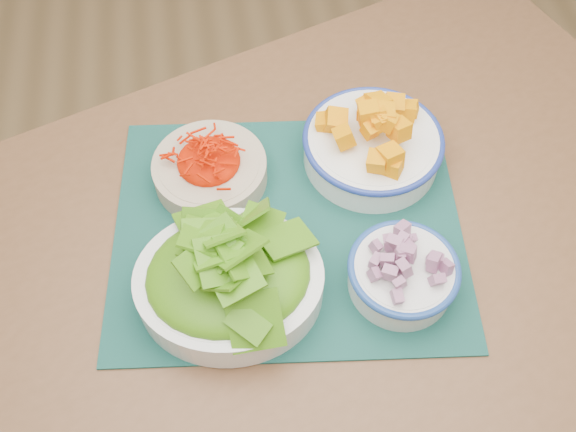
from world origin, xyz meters
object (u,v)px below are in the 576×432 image
(placemat, at_px, (288,228))
(lettuce_bowl, at_px, (228,274))
(carrot_bowl, at_px, (209,166))
(table, at_px, (329,259))
(onion_bowl, at_px, (403,271))
(squash_bowl, at_px, (374,138))

(placemat, bearing_deg, lettuce_bowl, -127.60)
(carrot_bowl, relative_size, lettuce_bowl, 0.71)
(table, height_order, onion_bowl, onion_bowl)
(lettuce_bowl, bearing_deg, squash_bowl, 45.34)
(placemat, height_order, lettuce_bowl, lettuce_bowl)
(lettuce_bowl, xyz_separation_m, onion_bowl, (0.24, -0.02, -0.02))
(table, distance_m, carrot_bowl, 0.25)
(carrot_bowl, distance_m, onion_bowl, 0.34)
(carrot_bowl, distance_m, lettuce_bowl, 0.21)
(squash_bowl, relative_size, lettuce_bowl, 0.80)
(table, relative_size, squash_bowl, 6.51)
(onion_bowl, bearing_deg, squash_bowl, 87.55)
(table, bearing_deg, lettuce_bowl, -171.35)
(table, distance_m, onion_bowl, 0.19)
(placemat, bearing_deg, onion_bowl, -33.62)
(table, distance_m, squash_bowl, 0.21)
(carrot_bowl, xyz_separation_m, lettuce_bowl, (0.01, -0.21, 0.02))
(carrot_bowl, bearing_deg, table, -34.95)
(table, xyz_separation_m, placemat, (-0.07, 0.01, 0.10))
(placemat, relative_size, onion_bowl, 2.88)
(onion_bowl, bearing_deg, lettuce_bowl, 174.82)
(onion_bowl, bearing_deg, table, 124.88)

